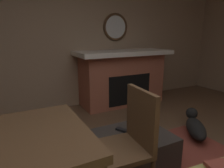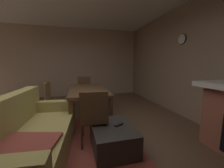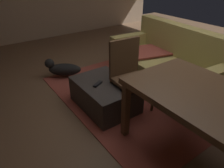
% 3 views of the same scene
% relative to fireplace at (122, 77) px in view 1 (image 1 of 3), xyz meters
% --- Properties ---
extents(wall_back_fireplace_side, '(8.21, 0.12, 2.87)m').
position_rel_fireplace_xyz_m(wall_back_fireplace_side, '(1.27, -0.38, 0.89)').
color(wall_back_fireplace_side, '#9E846B').
rests_on(wall_back_fireplace_side, ground).
extents(fireplace, '(1.85, 0.76, 1.06)m').
position_rel_fireplace_xyz_m(fireplace, '(0.00, 0.00, 0.00)').
color(fireplace, '#9E5642').
rests_on(fireplace, ground).
extents(round_wall_mirror, '(0.54, 0.05, 0.54)m').
position_rel_fireplace_xyz_m(round_wall_mirror, '(0.00, -0.29, 0.96)').
color(round_wall_mirror, '#4C331E').
extents(ottoman_coffee_table, '(0.88, 0.63, 0.37)m').
position_rel_fireplace_xyz_m(ottoman_coffee_table, '(1.01, 1.81, -0.35)').
color(ottoman_coffee_table, '#2D2826').
rests_on(ottoman_coffee_table, ground).
extents(tv_remote, '(0.12, 0.17, 0.02)m').
position_rel_fireplace_xyz_m(tv_remote, '(1.00, 1.71, -0.16)').
color(tv_remote, black).
rests_on(tv_remote, ottoman_coffee_table).
extents(dining_chair_west, '(0.47, 0.47, 0.93)m').
position_rel_fireplace_xyz_m(dining_chair_west, '(1.16, 2.08, -0.02)').
color(dining_chair_west, '#513823').
rests_on(dining_chair_west, ground).
extents(small_dog, '(0.49, 0.58, 0.30)m').
position_rel_fireplace_xyz_m(small_dog, '(-0.13, 1.69, -0.37)').
color(small_dog, black).
rests_on(small_dog, ground).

